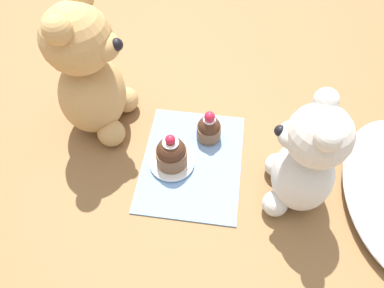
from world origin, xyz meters
name	(u,v)px	position (x,y,z in m)	size (l,w,h in m)	color
ground_plane	(192,162)	(0.00, 0.00, 0.00)	(4.00, 4.00, 0.00)	olive
knitted_placemat	(192,161)	(0.00, 0.00, 0.00)	(0.24, 0.18, 0.01)	#7A9ED1
teddy_bear_cream	(306,161)	(0.04, 0.18, 0.10)	(0.12, 0.11, 0.22)	silver
teddy_bear_tan	(89,75)	(-0.07, -0.19, 0.12)	(0.14, 0.14, 0.27)	tan
cupcake_near_cream_bear	(209,128)	(-0.06, 0.02, 0.03)	(0.05, 0.05, 0.07)	brown
saucer_plate	(172,162)	(0.01, -0.04, 0.01)	(0.08, 0.08, 0.01)	white
cupcake_near_tan_bear	(171,153)	(0.01, -0.04, 0.04)	(0.06, 0.06, 0.07)	brown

